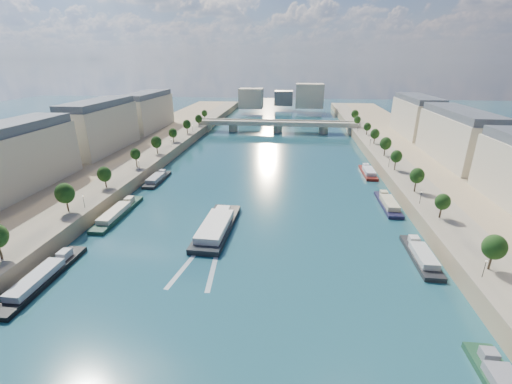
# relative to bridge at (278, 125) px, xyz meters

# --- Properties ---
(ground) EXTENTS (700.00, 700.00, 0.00)m
(ground) POSITION_rel_bridge_xyz_m (0.00, -121.22, -5.08)
(ground) COLOR #0E323E
(ground) RESTS_ON ground
(quay_left) EXTENTS (44.00, 520.00, 5.00)m
(quay_left) POSITION_rel_bridge_xyz_m (-72.00, -121.22, -2.58)
(quay_left) COLOR #9E8460
(quay_left) RESTS_ON ground
(quay_right) EXTENTS (44.00, 520.00, 5.00)m
(quay_right) POSITION_rel_bridge_xyz_m (72.00, -121.22, -2.58)
(quay_right) COLOR #9E8460
(quay_right) RESTS_ON ground
(pave_left) EXTENTS (14.00, 520.00, 0.10)m
(pave_left) POSITION_rel_bridge_xyz_m (-57.00, -121.22, -0.03)
(pave_left) COLOR gray
(pave_left) RESTS_ON quay_left
(pave_right) EXTENTS (14.00, 520.00, 0.10)m
(pave_right) POSITION_rel_bridge_xyz_m (57.00, -121.22, -0.03)
(pave_right) COLOR gray
(pave_right) RESTS_ON quay_right
(trees_left) EXTENTS (4.80, 268.80, 8.26)m
(trees_left) POSITION_rel_bridge_xyz_m (-55.00, -119.22, 5.39)
(trees_left) COLOR #382B1E
(trees_left) RESTS_ON ground
(trees_right) EXTENTS (4.80, 268.80, 8.26)m
(trees_right) POSITION_rel_bridge_xyz_m (55.00, -111.22, 5.39)
(trees_right) COLOR #382B1E
(trees_right) RESTS_ON ground
(lamps_left) EXTENTS (0.36, 200.36, 4.28)m
(lamps_left) POSITION_rel_bridge_xyz_m (-52.50, -131.22, 2.70)
(lamps_left) COLOR black
(lamps_left) RESTS_ON ground
(lamps_right) EXTENTS (0.36, 200.36, 4.28)m
(lamps_right) POSITION_rel_bridge_xyz_m (52.50, -116.22, 2.70)
(lamps_right) COLOR black
(lamps_right) RESTS_ON ground
(buildings_left) EXTENTS (16.00, 226.00, 23.20)m
(buildings_left) POSITION_rel_bridge_xyz_m (-85.00, -109.22, 11.37)
(buildings_left) COLOR beige
(buildings_left) RESTS_ON ground
(buildings_right) EXTENTS (16.00, 226.00, 23.20)m
(buildings_right) POSITION_rel_bridge_xyz_m (85.00, -109.22, 11.37)
(buildings_right) COLOR beige
(buildings_right) RESTS_ON ground
(skyline) EXTENTS (79.00, 42.00, 22.00)m
(skyline) POSITION_rel_bridge_xyz_m (3.19, 98.30, 9.57)
(skyline) COLOR beige
(skyline) RESTS_ON ground
(bridge) EXTENTS (112.00, 12.00, 8.15)m
(bridge) POSITION_rel_bridge_xyz_m (0.00, 0.00, 0.00)
(bridge) COLOR #C1B79E
(bridge) RESTS_ON ground
(tour_barge) EXTENTS (9.83, 30.93, 4.16)m
(tour_barge) POSITION_rel_bridge_xyz_m (-10.65, -151.91, -3.87)
(tour_barge) COLOR black
(tour_barge) RESTS_ON ground
(wake) EXTENTS (10.76, 26.01, 0.04)m
(wake) POSITION_rel_bridge_xyz_m (-10.65, -168.44, -5.06)
(wake) COLOR silver
(wake) RESTS_ON ground
(moored_barges_left) EXTENTS (5.00, 159.10, 3.60)m
(moored_barges_left) POSITION_rel_bridge_xyz_m (-45.50, -171.78, -4.24)
(moored_barges_left) COLOR #151D2F
(moored_barges_left) RESTS_ON ground
(moored_barges_right) EXTENTS (5.00, 160.41, 3.60)m
(moored_barges_right) POSITION_rel_bridge_xyz_m (45.50, -161.26, -4.24)
(moored_barges_right) COLOR black
(moored_barges_right) RESTS_ON ground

